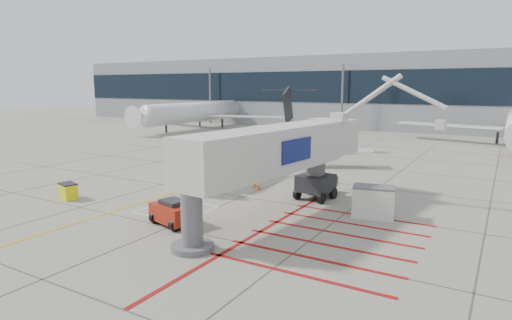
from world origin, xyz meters
The scene contains 12 objects.
ground_plane centered at (0.00, 0.00, 0.00)m, with size 260.00×260.00×0.00m, color gray.
regional_jet centered at (-5.32, 12.69, 3.96)m, with size 23.98×30.23×7.92m, color white, non-canonical shape.
jet_bridge centered at (4.18, 0.35, 3.78)m, with size 8.95×18.89×7.56m, color silver, non-canonical shape.
pushback_tug centered at (-0.08, -3.50, 0.80)m, with size 2.75×1.72×1.60m, color #A3220F, non-canonical shape.
spill_bin centered at (-10.65, -2.94, 0.59)m, with size 1.37×0.91×1.19m, color yellow, non-canonical shape.
baggage_cart centered at (4.64, 8.33, 0.66)m, with size 2.08×1.31×1.31m, color #57575C, non-canonical shape.
ground_power_unit centered at (9.76, 3.98, 1.00)m, with size 2.52×1.47×1.99m, color silver, non-canonical shape.
cone_nose centered at (-0.76, 7.10, 0.25)m, with size 0.36×0.36×0.50m, color #E95E0C.
cone_side centered at (-0.05, 6.60, 0.23)m, with size 0.34×0.34×0.47m, color #E7550C.
terminal_building centered at (10.00, 70.00, 7.00)m, with size 180.00×28.00×14.00m, color gray.
terminal_glass_band centered at (10.00, 55.95, 8.00)m, with size 180.00×0.10×6.00m, color black.
bg_aircraft_b centered at (-35.40, 46.00, 5.66)m, with size 33.96×37.73×11.32m, color silver, non-canonical shape.
Camera 1 is at (16.59, -22.08, 8.16)m, focal length 30.00 mm.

